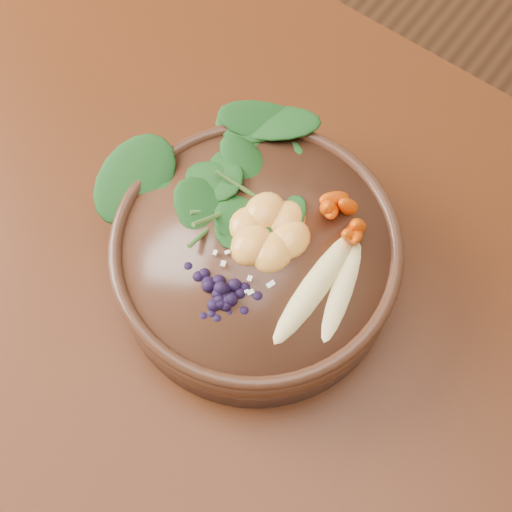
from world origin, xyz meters
TOP-DOWN VIEW (x-y plane):
  - ground at (0.00, 0.00)m, footprint 4.00×4.00m
  - dining_table at (0.00, 0.00)m, footprint 1.60×0.90m
  - stoneware_bowl at (0.06, 0.12)m, footprint 0.26×0.26m
  - kale_heap at (0.02, 0.17)m, footprint 0.17×0.15m
  - carrot_cluster at (0.11, 0.18)m, footprint 0.05×0.05m
  - banana_halves at (0.14, 0.12)m, footprint 0.07×0.15m
  - mandarin_cluster at (0.07, 0.13)m, footprint 0.07×0.08m
  - blueberry_pile at (0.07, 0.06)m, footprint 0.12×0.09m
  - coconut_flakes at (0.07, 0.10)m, footprint 0.08×0.06m

SIDE VIEW (x-z plane):
  - ground at x=0.00m, z-range 0.00..0.00m
  - dining_table at x=0.00m, z-range 0.28..1.03m
  - stoneware_bowl at x=0.06m, z-range 0.75..0.82m
  - coconut_flakes at x=0.07m, z-range 0.82..0.83m
  - banana_halves at x=0.14m, z-range 0.82..0.84m
  - mandarin_cluster at x=0.07m, z-range 0.82..0.85m
  - blueberry_pile at x=0.07m, z-range 0.82..0.85m
  - kale_heap at x=0.02m, z-range 0.82..0.86m
  - carrot_cluster at x=0.11m, z-range 0.82..0.89m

